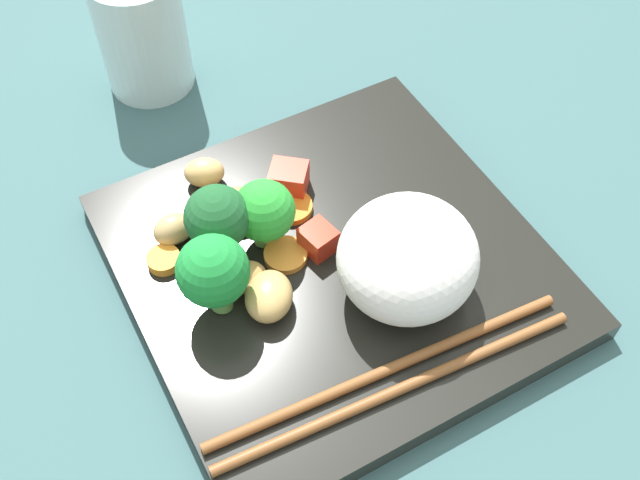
% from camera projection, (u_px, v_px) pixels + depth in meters
% --- Properties ---
extents(ground_plane, '(1.10, 1.10, 0.02)m').
position_uv_depth(ground_plane, '(333.00, 279.00, 0.54)').
color(ground_plane, '#35585A').
extents(square_plate, '(0.28, 0.28, 0.02)m').
position_uv_depth(square_plate, '(333.00, 264.00, 0.52)').
color(square_plate, black).
rests_on(square_plate, ground_plane).
extents(rice_mound, '(0.13, 0.13, 0.07)m').
position_uv_depth(rice_mound, '(408.00, 258.00, 0.48)').
color(rice_mound, white).
rests_on(rice_mound, square_plate).
extents(broccoli_floret_0, '(0.05, 0.05, 0.06)m').
position_uv_depth(broccoli_floret_0, '(215.00, 275.00, 0.46)').
color(broccoli_floret_0, '#5D9647').
rests_on(broccoli_floret_0, square_plate).
extents(broccoli_floret_1, '(0.04, 0.04, 0.05)m').
position_uv_depth(broccoli_floret_1, '(264.00, 211.00, 0.50)').
color(broccoli_floret_1, '#7BBF5D').
rests_on(broccoli_floret_1, square_plate).
extents(broccoli_floret_2, '(0.04, 0.04, 0.06)m').
position_uv_depth(broccoli_floret_2, '(217.00, 220.00, 0.49)').
color(broccoli_floret_2, '#67A356').
rests_on(broccoli_floret_2, square_plate).
extents(carrot_slice_0, '(0.03, 0.03, 0.01)m').
position_uv_depth(carrot_slice_0, '(203.00, 220.00, 0.53)').
color(carrot_slice_0, orange).
rests_on(carrot_slice_0, square_plate).
extents(carrot_slice_1, '(0.03, 0.03, 0.01)m').
position_uv_depth(carrot_slice_1, '(164.00, 260.00, 0.51)').
color(carrot_slice_1, '#FC9B2D').
rests_on(carrot_slice_1, square_plate).
extents(carrot_slice_2, '(0.03, 0.03, 0.01)m').
position_uv_depth(carrot_slice_2, '(291.00, 207.00, 0.54)').
color(carrot_slice_2, orange).
rests_on(carrot_slice_2, square_plate).
extents(carrot_slice_3, '(0.04, 0.04, 0.00)m').
position_uv_depth(carrot_slice_3, '(286.00, 255.00, 0.51)').
color(carrot_slice_3, '#F79835').
rests_on(carrot_slice_3, square_plate).
extents(pepper_chunk_0, '(0.03, 0.03, 0.02)m').
position_uv_depth(pepper_chunk_0, '(318.00, 239.00, 0.51)').
color(pepper_chunk_0, red).
rests_on(pepper_chunk_0, square_plate).
extents(pepper_chunk_1, '(0.03, 0.03, 0.02)m').
position_uv_depth(pepper_chunk_1, '(294.00, 177.00, 0.54)').
color(pepper_chunk_1, red).
rests_on(pepper_chunk_1, square_plate).
extents(chicken_piece_0, '(0.04, 0.04, 0.02)m').
position_uv_depth(chicken_piece_0, '(237.00, 205.00, 0.53)').
color(chicken_piece_0, tan).
rests_on(chicken_piece_0, square_plate).
extents(chicken_piece_1, '(0.04, 0.03, 0.02)m').
position_uv_depth(chicken_piece_1, '(204.00, 172.00, 0.55)').
color(chicken_piece_1, tan).
rests_on(chicken_piece_1, square_plate).
extents(chicken_piece_2, '(0.03, 0.03, 0.02)m').
position_uv_depth(chicken_piece_2, '(246.00, 277.00, 0.49)').
color(chicken_piece_2, '#B88949').
rests_on(chicken_piece_2, square_plate).
extents(chicken_piece_3, '(0.03, 0.02, 0.02)m').
position_uv_depth(chicken_piece_3, '(173.00, 229.00, 0.52)').
color(chicken_piece_3, tan).
rests_on(chicken_piece_3, square_plate).
extents(chicken_piece_4, '(0.05, 0.05, 0.02)m').
position_uv_depth(chicken_piece_4, '(269.00, 296.00, 0.48)').
color(chicken_piece_4, tan).
rests_on(chicken_piece_4, square_plate).
extents(chopstick_pair, '(0.24, 0.03, 0.01)m').
position_uv_depth(chopstick_pair, '(393.00, 380.00, 0.46)').
color(chopstick_pair, brown).
rests_on(chopstick_pair, square_plate).
extents(drinking_glass, '(0.07, 0.07, 0.10)m').
position_uv_depth(drinking_glass, '(142.00, 32.00, 0.61)').
color(drinking_glass, silver).
rests_on(drinking_glass, ground_plane).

